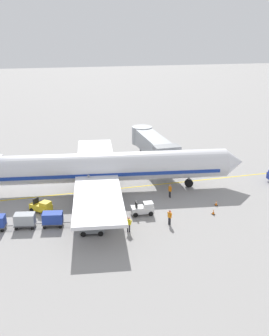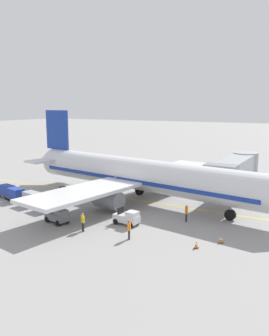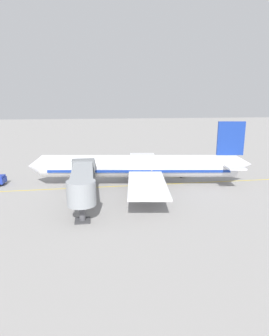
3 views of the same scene
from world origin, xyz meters
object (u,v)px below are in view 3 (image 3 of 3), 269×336
(baggage_tug_lead, at_px, (146,166))
(safety_cone_nose_left, at_px, (78,171))
(jet_bridge, at_px, (83,180))
(parked_airliner, at_px, (140,167))
(ground_crew_loader, at_px, (106,166))
(safety_cone_nose_right, at_px, (70,174))
(baggage_cart_third_in_train, at_px, (196,167))
(ground_crew_wing_walker, at_px, (128,165))
(baggage_cart_second_in_train, at_px, (181,167))
(baggage_tug_spare, at_px, (178,173))
(baggage_cart_front, at_px, (167,167))
(baggage_cart_tail_end, at_px, (208,167))
(ground_crew_marshaller, at_px, (94,175))
(baggage_tug_trailing, at_px, (117,170))

(baggage_tug_lead, relative_size, safety_cone_nose_left, 4.55)
(jet_bridge, relative_size, safety_cone_nose_left, 24.99)
(parked_airliner, relative_size, ground_crew_loader, 22.06)
(ground_crew_loader, bearing_deg, safety_cone_nose_right, 113.80)
(parked_airliner, distance_m, baggage_cart_third_in_train, 14.91)
(safety_cone_nose_right, bearing_deg, safety_cone_nose_left, -33.84)
(parked_airliner, relative_size, baggage_tug_lead, 13.89)
(jet_bridge, height_order, safety_cone_nose_right, jet_bridge)
(ground_crew_wing_walker, bearing_deg, safety_cone_nose_left, 98.01)
(baggage_cart_second_in_train, bearing_deg, safety_cone_nose_left, 83.54)
(baggage_tug_spare, height_order, baggage_cart_second_in_train, baggage_tug_spare)
(baggage_cart_second_in_train, height_order, ground_crew_loader, ground_crew_loader)
(baggage_cart_front, xyz_separation_m, safety_cone_nose_right, (-0.25, 19.12, -0.66))
(baggage_cart_front, height_order, baggage_cart_tail_end, same)
(baggage_tug_spare, xyz_separation_m, baggage_cart_front, (3.78, 1.03, 0.24))
(baggage_cart_front, bearing_deg, baggage_cart_third_in_train, -97.79)
(parked_airliner, height_order, baggage_cart_third_in_train, parked_airliner)
(safety_cone_nose_left, height_order, safety_cone_nose_right, same)
(ground_crew_marshaller, xyz_separation_m, safety_cone_nose_left, (5.76, 3.13, -0.66))
(parked_airliner, relative_size, ground_crew_wing_walker, 22.06)
(parked_airliner, relative_size, safety_cone_nose_right, 63.20)
(baggage_cart_tail_end, bearing_deg, parked_airliner, 114.45)
(baggage_tug_lead, relative_size, ground_crew_marshaller, 1.59)
(baggage_tug_trailing, bearing_deg, safety_cone_nose_right, 90.12)
(parked_airliner, xyz_separation_m, safety_cone_nose_right, (7.97, 12.24, -2.90))
(baggage_cart_front, xyz_separation_m, baggage_cart_second_in_train, (-0.48, -2.85, 0.00))
(baggage_tug_spare, height_order, ground_crew_marshaller, ground_crew_marshaller)
(baggage_cart_second_in_train, bearing_deg, ground_crew_marshaller, 101.11)
(safety_cone_nose_left, bearing_deg, baggage_tug_spare, -106.71)
(ground_crew_loader, distance_m, safety_cone_nose_left, 5.79)
(baggage_tug_trailing, relative_size, safety_cone_nose_left, 4.40)
(baggage_tug_spare, height_order, baggage_cart_third_in_train, baggage_tug_spare)
(baggage_cart_third_in_train, xyz_separation_m, safety_cone_nose_left, (2.65, 23.57, -0.66))
(baggage_tug_trailing, relative_size, ground_crew_wing_walker, 1.54)
(jet_bridge, relative_size, baggage_cart_second_in_train, 4.95)
(ground_crew_loader, distance_m, safety_cone_nose_right, 7.75)
(baggage_cart_second_in_train, relative_size, ground_crew_marshaller, 1.76)
(ground_crew_marshaller, bearing_deg, baggage_cart_second_in_train, -78.89)
(baggage_cart_third_in_train, xyz_separation_m, baggage_cart_tail_end, (-0.61, -2.25, 0.00))
(ground_crew_loader, relative_size, safety_cone_nose_right, 2.86)
(ground_crew_wing_walker, distance_m, ground_crew_marshaller, 10.16)
(ground_crew_wing_walker, xyz_separation_m, safety_cone_nose_left, (-1.45, 10.29, -0.66))
(baggage_tug_spare, bearing_deg, baggage_cart_third_in_train, -58.30)
(baggage_cart_tail_end, bearing_deg, baggage_tug_trailing, 86.28)
(ground_crew_loader, xyz_separation_m, safety_cone_nose_left, (-1.02, 5.66, -0.66))
(baggage_tug_spare, relative_size, safety_cone_nose_right, 4.50)
(jet_bridge, xyz_separation_m, baggage_cart_third_in_train, (15.19, -22.02, -2.51))
(baggage_cart_front, relative_size, safety_cone_nose_left, 5.05)
(jet_bridge, bearing_deg, baggage_cart_tail_end, -58.99)
(ground_crew_loader, bearing_deg, baggage_cart_front, -103.39)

